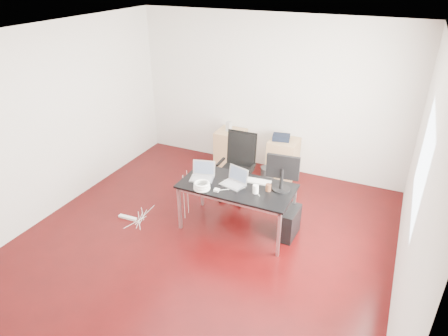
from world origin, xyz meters
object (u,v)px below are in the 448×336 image
at_px(filing_cabinet_left, 231,148).
at_px(filing_cabinet_right, 283,158).
at_px(desk, 237,189).
at_px(office_chair, 238,163).
at_px(pc_tower, 289,223).

distance_m(filing_cabinet_left, filing_cabinet_right, 1.04).
bearing_deg(desk, filing_cabinet_left, 116.37).
bearing_deg(filing_cabinet_left, filing_cabinet_right, 0.00).
height_order(desk, filing_cabinet_right, desk).
distance_m(desk, filing_cabinet_left, 2.12).
xyz_separation_m(office_chair, filing_cabinet_right, (0.46, 1.01, -0.26)).
bearing_deg(filing_cabinet_right, filing_cabinet_left, 180.00).
relative_size(filing_cabinet_left, filing_cabinet_right, 1.00).
height_order(office_chair, filing_cabinet_right, office_chair).
bearing_deg(filing_cabinet_right, desk, -93.45).
height_order(desk, pc_tower, desk).
relative_size(desk, office_chair, 1.48).
xyz_separation_m(filing_cabinet_right, pc_tower, (0.64, -1.73, -0.13)).
relative_size(desk, pc_tower, 3.56).
relative_size(office_chair, filing_cabinet_right, 1.54).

